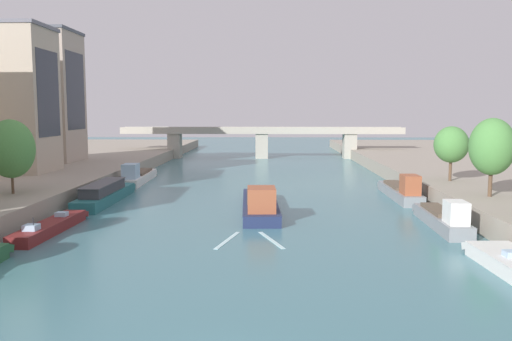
% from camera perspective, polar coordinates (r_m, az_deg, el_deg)
% --- Properties ---
extents(barge_midriver, '(4.37, 18.56, 3.38)m').
position_cam_1_polar(barge_midriver, '(55.65, 0.45, -3.55)').
color(barge_midriver, '#1E284C').
rests_on(barge_midriver, ground).
extents(wake_behind_barge, '(5.59, 6.02, 0.03)m').
position_cam_1_polar(wake_behind_barge, '(43.99, -0.72, -7.51)').
color(wake_behind_barge, silver).
rests_on(wake_behind_barge, ground).
extents(moored_boat_left_downstream, '(2.41, 12.60, 2.07)m').
position_cam_1_polar(moored_boat_left_downstream, '(50.02, -21.28, -5.66)').
color(moored_boat_left_downstream, maroon).
rests_on(moored_boat_left_downstream, ground).
extents(moored_boat_left_end, '(2.83, 16.88, 2.42)m').
position_cam_1_polar(moored_boat_left_end, '(64.45, -15.95, -2.40)').
color(moored_boat_left_end, '#23666B').
rests_on(moored_boat_left_end, ground).
extents(moored_boat_left_far, '(3.28, 16.28, 3.26)m').
position_cam_1_polar(moored_boat_left_far, '(81.05, -12.64, -0.59)').
color(moored_boat_left_far, silver).
rests_on(moored_boat_left_far, ground).
extents(moored_boat_right_midway, '(2.57, 12.94, 3.10)m').
position_cam_1_polar(moored_boat_right_midway, '(51.23, 19.50, -4.84)').
color(moored_boat_right_midway, gray).
rests_on(moored_boat_right_midway, ground).
extents(moored_boat_right_lone, '(2.57, 15.17, 3.41)m').
position_cam_1_polar(moored_boat_right_lone, '(66.79, 15.37, -2.10)').
color(moored_boat_right_lone, gray).
rests_on(moored_boat_right_lone, ground).
extents(tree_left_midway, '(4.78, 4.78, 7.68)m').
position_cam_1_polar(tree_left_midway, '(59.75, -24.93, 2.13)').
color(tree_left_midway, brown).
rests_on(tree_left_midway, quay_left).
extents(tree_right_by_lamp, '(4.42, 4.42, 7.84)m').
position_cam_1_polar(tree_right_by_lamp, '(57.33, 24.11, 2.35)').
color(tree_right_by_lamp, brown).
rests_on(tree_right_by_lamp, quay_right).
extents(tree_right_end_of_row, '(4.14, 4.14, 6.69)m').
position_cam_1_polar(tree_right_end_of_row, '(68.65, 20.32, 2.64)').
color(tree_right_end_of_row, brown).
rests_on(tree_right_end_of_row, quay_right).
extents(building_left_corner, '(10.62, 10.55, 22.15)m').
position_cam_1_polar(building_left_corner, '(97.45, -21.73, 7.47)').
color(building_left_corner, '#A89989').
rests_on(building_left_corner, quay_left).
extents(bridge_far, '(63.91, 4.40, 7.08)m').
position_cam_1_polar(bridge_far, '(120.53, 0.63, 3.50)').
color(bridge_far, '#ADA899').
rests_on(bridge_far, ground).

